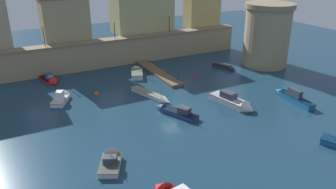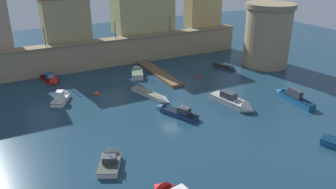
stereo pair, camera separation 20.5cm
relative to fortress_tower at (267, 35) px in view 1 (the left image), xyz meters
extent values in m
plane|color=#19384C|center=(-23.06, -8.71, -5.36)|extent=(119.60, 119.60, 0.00)
cube|color=#9E8966|center=(-23.06, 12.30, -3.14)|extent=(48.94, 2.17, 4.43)
cube|color=#817053|center=(-23.06, 12.30, -0.80)|extent=(48.94, 2.47, 0.24)
cube|color=tan|center=(-30.21, 15.95, 2.56)|extent=(7.50, 5.12, 6.97)
cube|color=tan|center=(-15.99, 16.15, 3.03)|extent=(10.85, 5.52, 7.89)
cube|color=tan|center=(-3.45, 15.07, 2.42)|extent=(6.89, 3.36, 6.68)
cylinder|color=#9E8966|center=(0.00, 0.00, -0.46)|extent=(7.61, 7.61, 9.79)
cylinder|color=#867556|center=(0.00, 0.00, 4.83)|extent=(8.22, 8.22, 0.80)
cube|color=brown|center=(-18.64, 4.40, -5.14)|extent=(2.04, 13.63, 0.43)
cylinder|color=#493726|center=(-17.72, 9.52, -5.01)|extent=(0.20, 0.20, 0.70)
cylinder|color=#493726|center=(-17.72, 6.11, -5.01)|extent=(0.20, 0.20, 0.70)
cylinder|color=#493726|center=(-17.72, 2.70, -5.01)|extent=(0.20, 0.20, 0.70)
cylinder|color=#493726|center=(-17.72, -0.71, -5.01)|extent=(0.20, 0.20, 0.70)
cylinder|color=black|center=(-34.34, 12.30, 0.77)|extent=(0.12, 0.12, 2.89)
sphere|color=#F9D172|center=(-34.34, 12.30, 2.36)|extent=(0.32, 0.32, 0.32)
cylinder|color=black|center=(-22.86, 12.30, 0.63)|extent=(0.12, 0.12, 2.62)
sphere|color=#F9D172|center=(-22.86, 12.30, 2.09)|extent=(0.32, 0.32, 0.32)
cylinder|color=black|center=(-12.29, 12.30, 0.76)|extent=(0.12, 0.12, 2.89)
sphere|color=#F9D172|center=(-12.29, 12.30, 2.36)|extent=(0.32, 0.32, 0.32)
cube|color=navy|center=(-23.13, -10.60, -5.08)|extent=(3.20, 4.96, 0.56)
cone|color=navy|center=(-24.41, -7.82, -5.08)|extent=(1.68, 1.75, 1.23)
cube|color=black|center=(-23.13, -10.60, -4.84)|extent=(3.27, 5.06, 0.08)
cube|color=#333842|center=(-22.83, -11.26, -4.42)|extent=(1.50, 1.70, 0.75)
cylinder|color=#B2B2B7|center=(-23.10, -10.68, -3.69)|extent=(0.08, 0.08, 2.21)
cone|color=red|center=(-31.50, -22.07, -4.98)|extent=(1.94, 1.47, 1.77)
cube|color=silver|center=(-33.96, -16.95, -5.08)|extent=(3.07, 3.78, 0.56)
cone|color=silver|center=(-33.03, -15.08, -5.08)|extent=(1.91, 1.58, 1.67)
cube|color=#5D6455|center=(-33.96, -16.95, -4.84)|extent=(3.13, 3.86, 0.08)
cube|color=#333842|center=(-33.92, -16.86, -4.50)|extent=(1.47, 1.33, 0.61)
cylinder|color=#B2B2B7|center=(-33.85, -16.72, -4.11)|extent=(0.08, 0.08, 1.39)
cube|color=red|center=(-34.91, 9.31, -5.13)|extent=(2.42, 3.88, 0.46)
cone|color=red|center=(-34.40, 7.11, -5.13)|extent=(1.75, 1.34, 1.57)
cube|color=#650E0D|center=(-34.91, 9.31, -4.94)|extent=(2.47, 3.95, 0.08)
cube|color=navy|center=(-34.87, 9.12, -4.50)|extent=(1.25, 1.38, 0.79)
cube|color=#99B7C6|center=(-34.74, 8.54, -4.46)|extent=(0.90, 0.26, 0.48)
cylinder|color=#B2B2B7|center=(-35.00, 9.68, -3.86)|extent=(0.08, 0.08, 2.09)
cube|color=silver|center=(-15.69, -10.57, -4.94)|extent=(2.87, 5.57, 0.82)
cone|color=silver|center=(-15.07, -13.81, -4.94)|extent=(2.04, 1.72, 1.80)
cube|color=#4C4B64|center=(-15.69, -10.57, -4.57)|extent=(2.92, 5.68, 0.08)
cube|color=#333842|center=(-15.72, -10.44, -4.12)|extent=(1.63, 2.17, 0.83)
cube|color=#333338|center=(-7.49, 1.99, -5.11)|extent=(2.30, 3.58, 0.48)
cone|color=#333338|center=(-6.73, 0.01, -5.11)|extent=(1.38, 1.28, 1.12)
cube|color=black|center=(-7.49, 1.99, -4.91)|extent=(2.35, 3.65, 0.08)
cube|color=silver|center=(-22.16, 4.71, -4.95)|extent=(2.91, 4.09, 0.82)
cone|color=silver|center=(-21.34, 6.89, -4.95)|extent=(1.89, 1.55, 1.63)
cube|color=#586E55|center=(-22.16, 4.71, -4.58)|extent=(2.97, 4.18, 0.08)
cube|color=#195689|center=(-7.73, -14.47, -4.95)|extent=(1.60, 5.58, 0.80)
cone|color=#195689|center=(-7.46, -11.08, -4.95)|extent=(1.22, 1.48, 1.11)
cube|color=#0C2B48|center=(-7.73, -14.47, -4.59)|extent=(1.63, 5.69, 0.08)
cube|color=#333842|center=(-7.70, -14.08, -4.07)|extent=(0.81, 2.15, 0.96)
cube|color=white|center=(-34.98, 0.16, -5.08)|extent=(3.11, 3.92, 0.54)
cone|color=white|center=(-33.92, 2.14, -5.08)|extent=(1.82, 1.61, 1.52)
cube|color=#866E5A|center=(-34.98, 0.16, -4.85)|extent=(3.18, 4.00, 0.08)
cube|color=silver|center=(-35.00, 0.13, -4.30)|extent=(1.33, 1.42, 1.02)
cube|color=#99B7C6|center=(-34.73, 0.62, -4.25)|extent=(0.74, 0.44, 0.61)
cube|color=silver|center=(-23.82, -3.14, -5.09)|extent=(2.84, 6.05, 0.52)
cone|color=silver|center=(-22.77, -6.62, -5.09)|extent=(1.46, 1.66, 1.10)
cube|color=slate|center=(-23.82, -3.14, -4.87)|extent=(2.90, 6.17, 0.08)
cylinder|color=#B2B2B7|center=(-23.71, -3.51, -4.03)|extent=(0.08, 0.08, 1.61)
sphere|color=red|center=(-13.92, -0.15, -5.36)|extent=(0.57, 0.57, 0.57)
sphere|color=#EA4C19|center=(-29.97, 0.59, -5.36)|extent=(0.75, 0.75, 0.75)
camera|label=1|loc=(-41.25, -42.03, 12.68)|focal=35.80mm
camera|label=2|loc=(-41.07, -42.12, 12.68)|focal=35.80mm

